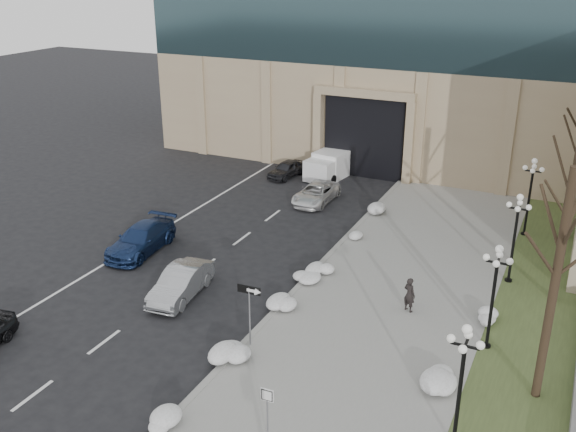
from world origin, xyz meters
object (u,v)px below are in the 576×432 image
at_px(keep_sign, 267,404).
at_px(lamppost_d, 531,187).
at_px(car_b, 181,283).
at_px(box_truck, 336,162).
at_px(car_c, 141,239).
at_px(car_e, 287,169).
at_px(lamppost_c, 516,227).
at_px(pedestrian, 409,295).
at_px(lamppost_a, 462,371).
at_px(one_way_sign, 253,298).
at_px(lamppost_b, 495,283).
at_px(car_d, 316,193).

distance_m(keep_sign, lamppost_d, 22.71).
height_order(car_b, box_truck, box_truck).
relative_size(car_c, car_e, 1.42).
height_order(keep_sign, lamppost_c, lamppost_c).
relative_size(pedestrian, keep_sign, 0.77).
bearing_deg(car_e, box_truck, 45.22).
bearing_deg(car_e, lamppost_a, -44.24).
distance_m(car_c, lamppost_a, 20.76).
distance_m(car_c, keep_sign, 16.95).
bearing_deg(keep_sign, lamppost_c, 67.73).
height_order(keep_sign, lamppost_a, lamppost_a).
relative_size(car_b, car_e, 1.23).
xyz_separation_m(car_c, lamppost_a, (18.98, -8.08, 2.33)).
distance_m(car_e, lamppost_c, 20.37).
height_order(one_way_sign, lamppost_b, lamppost_b).
bearing_deg(car_c, lamppost_a, -27.59).
bearing_deg(car_c, keep_sign, -42.91).
bearing_deg(one_way_sign, box_truck, 100.82).
bearing_deg(one_way_sign, car_b, 153.02).
bearing_deg(keep_sign, lamppost_b, 55.44).
height_order(lamppost_a, lamppost_d, same).
bearing_deg(one_way_sign, car_c, 148.13).
bearing_deg(keep_sign, box_truck, 105.05).
xyz_separation_m(car_c, car_e, (1.64, 15.32, -0.13)).
distance_m(car_b, car_d, 14.69).
xyz_separation_m(pedestrian, keep_sign, (-1.96, -10.37, 0.64)).
bearing_deg(lamppost_b, car_b, -172.89).
bearing_deg(one_way_sign, pedestrian, 45.43).
height_order(car_e, lamppost_b, lamppost_b).
bearing_deg(car_d, car_b, -92.54).
height_order(car_c, car_d, car_c).
height_order(one_way_sign, lamppost_a, lamppost_a).
xyz_separation_m(car_d, one_way_sign, (4.46, -17.07, 1.76)).
height_order(car_c, car_e, car_c).
bearing_deg(lamppost_b, one_way_sign, -154.74).
xyz_separation_m(car_b, keep_sign, (8.35, -7.18, 0.87)).
bearing_deg(car_b, car_c, 139.35).
xyz_separation_m(pedestrian, one_way_sign, (-5.05, -5.59, 1.44)).
bearing_deg(lamppost_a, box_truck, 119.16).
xyz_separation_m(lamppost_b, lamppost_c, (0.00, 6.50, 0.00)).
relative_size(car_e, lamppost_c, 0.76).
bearing_deg(box_truck, lamppost_c, -33.34).
height_order(box_truck, lamppost_b, lamppost_b).
distance_m(car_e, one_way_sign, 22.79).
bearing_deg(one_way_sign, car_e, 109.62).
relative_size(keep_sign, lamppost_b, 0.46).
bearing_deg(lamppost_c, car_c, -165.48).
bearing_deg(box_truck, lamppost_b, -45.12).
height_order(box_truck, lamppost_d, lamppost_d).
bearing_deg(car_e, car_b, -70.81).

